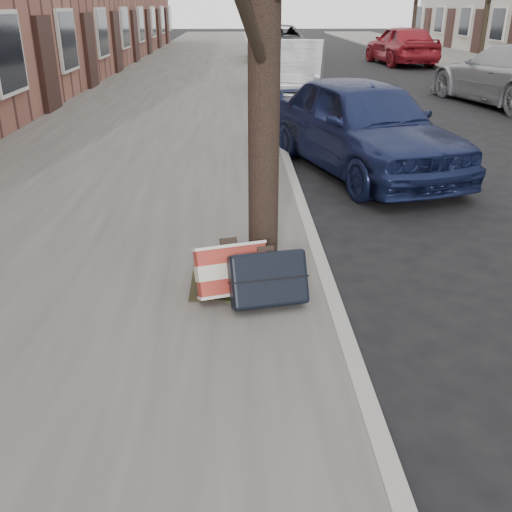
{
  "coord_description": "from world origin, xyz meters",
  "views": [
    {
      "loc": [
        -2.02,
        -3.28,
        2.31
      ],
      "look_at": [
        -1.88,
        0.8,
        0.51
      ],
      "focal_mm": 40.0,
      "sensor_mm": 36.0,
      "label": 1
    }
  ],
  "objects_px": {
    "suitcase_navy": "(268,278)",
    "car_near_mid": "(295,68)",
    "suitcase_red": "(232,270)",
    "car_near_front": "(363,125)"
  },
  "relations": [
    {
      "from": "car_near_front",
      "to": "car_near_mid",
      "type": "height_order",
      "value": "car_near_mid"
    },
    {
      "from": "suitcase_red",
      "to": "car_near_mid",
      "type": "xyz_separation_m",
      "value": [
        1.7,
        12.22,
        0.37
      ]
    },
    {
      "from": "suitcase_red",
      "to": "car_near_front",
      "type": "bearing_deg",
      "value": 49.41
    },
    {
      "from": "suitcase_navy",
      "to": "car_near_mid",
      "type": "relative_size",
      "value": 0.14
    },
    {
      "from": "suitcase_navy",
      "to": "car_near_front",
      "type": "distance_m",
      "value": 4.67
    },
    {
      "from": "suitcase_red",
      "to": "car_near_front",
      "type": "height_order",
      "value": "car_near_front"
    },
    {
      "from": "suitcase_red",
      "to": "car_near_mid",
      "type": "height_order",
      "value": "car_near_mid"
    },
    {
      "from": "suitcase_red",
      "to": "suitcase_navy",
      "type": "height_order",
      "value": "suitcase_navy"
    },
    {
      "from": "car_near_front",
      "to": "car_near_mid",
      "type": "relative_size",
      "value": 0.95
    },
    {
      "from": "suitcase_navy",
      "to": "car_near_mid",
      "type": "height_order",
      "value": "car_near_mid"
    }
  ]
}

